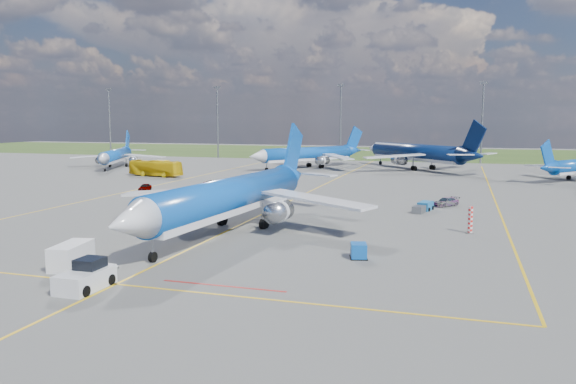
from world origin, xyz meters
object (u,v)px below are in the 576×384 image
(bg_jet_nw, at_px, (116,168))
(main_airliner, at_px, (231,231))
(warning_post, at_px, (470,220))
(bg_jet_nnw, at_px, (307,168))
(baggage_tug_c, at_px, (276,186))
(bg_jet_n, at_px, (415,169))
(service_car_c, at_px, (446,202))
(pushback_tug, at_px, (86,277))
(service_van, at_px, (71,255))
(service_car_b, at_px, (215,184))
(uld_container, at_px, (359,251))
(service_car_a, at_px, (145,187))
(baggage_tug_w, at_px, (423,207))
(apron_bus, at_px, (155,168))

(bg_jet_nw, height_order, main_airliner, main_airliner)
(warning_post, xyz_separation_m, main_airliner, (-25.50, -6.75, -1.50))
(bg_jet_nw, bearing_deg, bg_jet_nnw, -5.71)
(bg_jet_nnw, relative_size, baggage_tug_c, 6.79)
(bg_jet_n, height_order, service_car_c, bg_jet_n)
(pushback_tug, distance_m, service_van, 6.93)
(warning_post, distance_m, service_van, 40.87)
(warning_post, xyz_separation_m, baggage_tug_c, (-32.43, 30.02, -0.92))
(service_car_b, relative_size, baggage_tug_c, 0.87)
(uld_container, bearing_deg, bg_jet_nnw, 93.52)
(service_car_a, distance_m, baggage_tug_w, 48.28)
(bg_jet_nw, height_order, baggage_tug_w, bg_jet_nw)
(pushback_tug, xyz_separation_m, uld_container, (17.70, 14.99, -0.20))
(bg_jet_nw, bearing_deg, service_car_b, -58.16)
(pushback_tug, distance_m, baggage_tug_w, 48.33)
(bg_jet_nw, xyz_separation_m, uld_container, (76.07, -75.03, 0.68))
(apron_bus, bearing_deg, main_airliner, -132.20)
(service_car_b, bearing_deg, warning_post, -95.80)
(warning_post, height_order, baggage_tug_c, warning_post)
(pushback_tug, height_order, service_car_c, pushback_tug)
(service_car_c, xyz_separation_m, baggage_tug_w, (-2.83, -5.52, -0.08))
(service_car_c, height_order, baggage_tug_w, service_car_c)
(warning_post, height_order, service_car_c, warning_post)
(service_car_a, bearing_deg, bg_jet_nw, 116.53)
(warning_post, height_order, bg_jet_n, bg_jet_n)
(baggage_tug_w, bearing_deg, uld_container, -83.81)
(uld_container, bearing_deg, baggage_tug_c, 102.42)
(bg_jet_nnw, height_order, service_van, bg_jet_nnw)
(bg_jet_nnw, distance_m, service_car_a, 54.38)
(bg_jet_n, height_order, baggage_tug_c, bg_jet_n)
(apron_bus, bearing_deg, bg_jet_nw, 62.27)
(warning_post, xyz_separation_m, apron_bus, (-64.82, 44.15, 0.27))
(main_airliner, distance_m, baggage_tug_w, 28.34)
(uld_container, xyz_separation_m, service_car_a, (-43.83, 35.91, -0.04))
(bg_jet_n, height_order, baggage_tug_w, bg_jet_n)
(bg_jet_n, relative_size, baggage_tug_c, 7.96)
(service_car_c, relative_size, baggage_tug_c, 0.76)
(pushback_tug, height_order, service_car_b, pushback_tug)
(uld_container, distance_m, service_van, 24.93)
(service_car_b, xyz_separation_m, service_car_c, (40.65, -9.57, -0.06))
(main_airliner, xyz_separation_m, service_car_c, (22.43, 25.98, 0.63))
(bg_jet_nw, height_order, bg_jet_nnw, bg_jet_nnw)
(bg_jet_nnw, relative_size, service_car_c, 9.00)
(service_van, bearing_deg, baggage_tug_c, 79.74)
(baggage_tug_c, bearing_deg, service_car_b, -161.64)
(warning_post, bearing_deg, bg_jet_nnw, 117.62)
(bg_jet_n, xyz_separation_m, apron_bus, (-52.84, -34.22, 1.77))
(uld_container, height_order, baggage_tug_c, uld_container)
(bg_jet_nnw, height_order, main_airliner, main_airliner)
(service_van, bearing_deg, bg_jet_nnw, 83.29)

